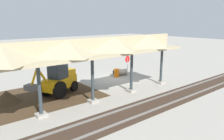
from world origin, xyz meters
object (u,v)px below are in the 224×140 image
Objects in this scene: concrete_pipe at (120,72)px; backhoe at (59,80)px; traffic_barrel at (116,73)px; stop_sign at (127,61)px.

backhoe is at bearing 11.42° from concrete_pipe.
concrete_pipe is 0.89m from traffic_barrel.
traffic_barrel is (0.82, 0.34, 0.09)m from concrete_pipe.
backhoe reaches higher than stop_sign.
concrete_pipe is (0.41, -0.77, -1.30)m from stop_sign.
traffic_barrel is (1.23, -0.43, -1.21)m from stop_sign.
backhoe is 7.68m from traffic_barrel.
backhoe is (8.74, 0.91, -0.40)m from stop_sign.
stop_sign is 2.57× the size of traffic_barrel.
traffic_barrel is at bearing -169.88° from backhoe.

